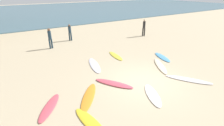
{
  "coord_description": "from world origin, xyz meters",
  "views": [
    {
      "loc": [
        -5.97,
        -6.16,
        4.91
      ],
      "look_at": [
        -0.49,
        2.62,
        0.3
      ],
      "focal_mm": 26.96,
      "sensor_mm": 36.0,
      "label": 1
    }
  ],
  "objects_px": {
    "beachgoer_near": "(70,32)",
    "beachgoer_mid": "(50,37)",
    "surfboard_7": "(94,65)",
    "surfboard_8": "(114,84)",
    "surfboard_1": "(116,56)",
    "surfboard_0": "(49,107)",
    "surfboard_6": "(89,97)",
    "surfboard_3": "(153,95)",
    "surfboard_9": "(91,122)",
    "surfboard_5": "(160,66)",
    "surfboard_4": "(162,57)",
    "beachgoer_far": "(144,27)",
    "surfboard_2": "(188,80)"
  },
  "relations": [
    {
      "from": "beachgoer_near",
      "to": "surfboard_2",
      "type": "bearing_deg",
      "value": 152.42
    },
    {
      "from": "surfboard_1",
      "to": "surfboard_5",
      "type": "relative_size",
      "value": 0.83
    },
    {
      "from": "beachgoer_near",
      "to": "beachgoer_mid",
      "type": "height_order",
      "value": "beachgoer_mid"
    },
    {
      "from": "surfboard_1",
      "to": "surfboard_6",
      "type": "bearing_deg",
      "value": -129.62
    },
    {
      "from": "surfboard_2",
      "to": "beachgoer_mid",
      "type": "relative_size",
      "value": 1.44
    },
    {
      "from": "surfboard_1",
      "to": "beachgoer_far",
      "type": "xyz_separation_m",
      "value": [
        6.01,
        3.52,
        1.02
      ]
    },
    {
      "from": "surfboard_0",
      "to": "surfboard_7",
      "type": "bearing_deg",
      "value": 73.33
    },
    {
      "from": "surfboard_4",
      "to": "surfboard_0",
      "type": "bearing_deg",
      "value": 27.11
    },
    {
      "from": "beachgoer_far",
      "to": "surfboard_0",
      "type": "bearing_deg",
      "value": 101.37
    },
    {
      "from": "surfboard_7",
      "to": "surfboard_1",
      "type": "bearing_deg",
      "value": -148.53
    },
    {
      "from": "beachgoer_mid",
      "to": "surfboard_5",
      "type": "bearing_deg",
      "value": 105.21
    },
    {
      "from": "surfboard_4",
      "to": "surfboard_6",
      "type": "bearing_deg",
      "value": 31.32
    },
    {
      "from": "surfboard_5",
      "to": "beachgoer_mid",
      "type": "relative_size",
      "value": 1.41
    },
    {
      "from": "surfboard_1",
      "to": "surfboard_3",
      "type": "xyz_separation_m",
      "value": [
        -1.33,
        -5.44,
        0.0
      ]
    },
    {
      "from": "surfboard_6",
      "to": "surfboard_9",
      "type": "bearing_deg",
      "value": -75.88
    },
    {
      "from": "surfboard_3",
      "to": "surfboard_4",
      "type": "relative_size",
      "value": 1.0
    },
    {
      "from": "surfboard_5",
      "to": "surfboard_8",
      "type": "height_order",
      "value": "surfboard_8"
    },
    {
      "from": "surfboard_0",
      "to": "surfboard_1",
      "type": "xyz_separation_m",
      "value": [
        5.94,
        3.68,
        -0.0
      ]
    },
    {
      "from": "surfboard_7",
      "to": "beachgoer_near",
      "type": "bearing_deg",
      "value": -81.5
    },
    {
      "from": "surfboard_9",
      "to": "beachgoer_near",
      "type": "height_order",
      "value": "beachgoer_near"
    },
    {
      "from": "surfboard_4",
      "to": "surfboard_8",
      "type": "height_order",
      "value": "surfboard_8"
    },
    {
      "from": "surfboard_1",
      "to": "surfboard_8",
      "type": "xyz_separation_m",
      "value": [
        -2.4,
        -3.51,
        0.01
      ]
    },
    {
      "from": "beachgoer_far",
      "to": "beachgoer_mid",
      "type": "bearing_deg",
      "value": 63.97
    },
    {
      "from": "surfboard_0",
      "to": "surfboard_6",
      "type": "distance_m",
      "value": 1.83
    },
    {
      "from": "surfboard_7",
      "to": "surfboard_8",
      "type": "xyz_separation_m",
      "value": [
        -0.2,
        -2.82,
        0.01
      ]
    },
    {
      "from": "surfboard_1",
      "to": "surfboard_9",
      "type": "xyz_separation_m",
      "value": [
        -4.78,
        -5.52,
        0.0
      ]
    },
    {
      "from": "surfboard_3",
      "to": "surfboard_6",
      "type": "height_order",
      "value": "same"
    },
    {
      "from": "surfboard_3",
      "to": "surfboard_7",
      "type": "height_order",
      "value": "same"
    },
    {
      "from": "surfboard_6",
      "to": "surfboard_4",
      "type": "bearing_deg",
      "value": 50.19
    },
    {
      "from": "surfboard_6",
      "to": "beachgoer_mid",
      "type": "distance_m",
      "value": 8.58
    },
    {
      "from": "beachgoer_mid",
      "to": "beachgoer_far",
      "type": "bearing_deg",
      "value": 154.14
    },
    {
      "from": "surfboard_2",
      "to": "beachgoer_far",
      "type": "bearing_deg",
      "value": -151.17
    },
    {
      "from": "surfboard_4",
      "to": "surfboard_2",
      "type": "bearing_deg",
      "value": 84.7
    },
    {
      "from": "surfboard_3",
      "to": "beachgoer_mid",
      "type": "relative_size",
      "value": 1.12
    },
    {
      "from": "surfboard_3",
      "to": "surfboard_9",
      "type": "height_order",
      "value": "same"
    },
    {
      "from": "surfboard_4",
      "to": "surfboard_8",
      "type": "xyz_separation_m",
      "value": [
        -5.32,
        -1.35,
        0.01
      ]
    },
    {
      "from": "surfboard_1",
      "to": "surfboard_2",
      "type": "bearing_deg",
      "value": -67.11
    },
    {
      "from": "surfboard_8",
      "to": "beachgoer_far",
      "type": "relative_size",
      "value": 1.23
    },
    {
      "from": "surfboard_3",
      "to": "beachgoer_far",
      "type": "bearing_deg",
      "value": -102.95
    },
    {
      "from": "surfboard_1",
      "to": "surfboard_9",
      "type": "distance_m",
      "value": 7.3
    },
    {
      "from": "surfboard_3",
      "to": "beachgoer_far",
      "type": "relative_size",
      "value": 1.08
    },
    {
      "from": "surfboard_9",
      "to": "beachgoer_near",
      "type": "distance_m",
      "value": 12.11
    },
    {
      "from": "surfboard_2",
      "to": "surfboard_4",
      "type": "relative_size",
      "value": 1.28
    },
    {
      "from": "surfboard_4",
      "to": "surfboard_5",
      "type": "distance_m",
      "value": 1.7
    },
    {
      "from": "surfboard_1",
      "to": "surfboard_5",
      "type": "bearing_deg",
      "value": -56.76
    },
    {
      "from": "surfboard_7",
      "to": "surfboard_6",
      "type": "bearing_deg",
      "value": 73.25
    },
    {
      "from": "surfboard_5",
      "to": "surfboard_8",
      "type": "distance_m",
      "value": 4.0
    },
    {
      "from": "surfboard_7",
      "to": "beachgoer_near",
      "type": "xyz_separation_m",
      "value": [
        0.67,
        6.81,
        0.88
      ]
    },
    {
      "from": "surfboard_6",
      "to": "surfboard_8",
      "type": "xyz_separation_m",
      "value": [
        1.72,
        0.4,
        0.01
      ]
    },
    {
      "from": "surfboard_3",
      "to": "beachgoer_mid",
      "type": "distance_m",
      "value": 10.41
    }
  ]
}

